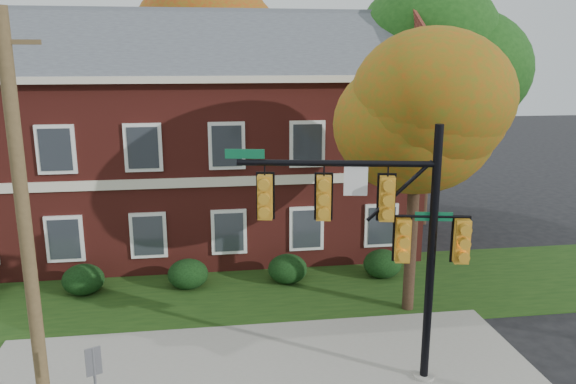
{
  "coord_description": "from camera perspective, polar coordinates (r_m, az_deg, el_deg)",
  "views": [
    {
      "loc": [
        -1.14,
        -11.88,
        7.87
      ],
      "look_at": [
        0.99,
        3.0,
        4.24
      ],
      "focal_mm": 35.0,
      "sensor_mm": 36.0,
      "label": 1
    }
  ],
  "objects": [
    {
      "name": "sidewalk",
      "position": [
        15.12,
        -2.77,
        -17.65
      ],
      "size": [
        14.0,
        5.0,
        0.08
      ],
      "primitive_type": "cube",
      "color": "gray",
      "rests_on": "ground"
    },
    {
      "name": "grass_strip",
      "position": [
        19.56,
        -4.18,
        -10.13
      ],
      "size": [
        30.0,
        6.0,
        0.04
      ],
      "primitive_type": "cube",
      "color": "#193811",
      "rests_on": "ground"
    },
    {
      "name": "apartment_building",
      "position": [
        24.02,
        -10.19,
        6.46
      ],
      "size": [
        18.8,
        8.8,
        9.74
      ],
      "color": "maroon",
      "rests_on": "ground"
    },
    {
      "name": "hedge_left",
      "position": [
        20.45,
        -20.08,
        -8.35
      ],
      "size": [
        1.4,
        1.26,
        1.05
      ],
      "primitive_type": "ellipsoid",
      "color": "black",
      "rests_on": "ground"
    },
    {
      "name": "hedge_center",
      "position": [
        20.0,
        -10.13,
        -8.21
      ],
      "size": [
        1.4,
        1.26,
        1.05
      ],
      "primitive_type": "ellipsoid",
      "color": "black",
      "rests_on": "ground"
    },
    {
      "name": "hedge_right",
      "position": [
        20.15,
        -0.05,
        -7.81
      ],
      "size": [
        1.4,
        1.26,
        1.05
      ],
      "primitive_type": "ellipsoid",
      "color": "black",
      "rests_on": "ground"
    },
    {
      "name": "hedge_far_right",
      "position": [
        20.9,
        9.57,
        -7.21
      ],
      "size": [
        1.4,
        1.26,
        1.05
      ],
      "primitive_type": "ellipsoid",
      "color": "black",
      "rests_on": "ground"
    },
    {
      "name": "tree_near_right",
      "position": [
        17.02,
        14.02,
        9.12
      ],
      "size": [
        4.5,
        4.25,
        8.58
      ],
      "color": "black",
      "rests_on": "ground"
    },
    {
      "name": "tree_right_rear",
      "position": [
        26.81,
        15.25,
        13.64
      ],
      "size": [
        6.3,
        5.95,
        10.62
      ],
      "color": "black",
      "rests_on": "ground"
    },
    {
      "name": "tree_far_rear",
      "position": [
        31.69,
        -7.53,
        15.21
      ],
      "size": [
        6.84,
        6.46,
        11.52
      ],
      "color": "black",
      "rests_on": "ground"
    },
    {
      "name": "traffic_signal",
      "position": [
        13.37,
        9.67,
        -3.56
      ],
      "size": [
        5.67,
        1.25,
        6.41
      ],
      "rotation": [
        0.0,
        0.0,
        -0.19
      ],
      "color": "gray",
      "rests_on": "ground"
    },
    {
      "name": "utility_pole",
      "position": [
        13.08,
        -25.21,
        -2.76
      ],
      "size": [
        1.38,
        0.31,
        8.84
      ],
      "rotation": [
        0.0,
        0.0,
        0.05
      ],
      "color": "brown",
      "rests_on": "ground"
    },
    {
      "name": "sign_post",
      "position": [
        12.68,
        -19.02,
        -17.51
      ],
      "size": [
        0.31,
        0.16,
        2.18
      ],
      "rotation": [
        0.0,
        0.0,
        0.41
      ],
      "color": "slate",
      "rests_on": "ground"
    }
  ]
}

